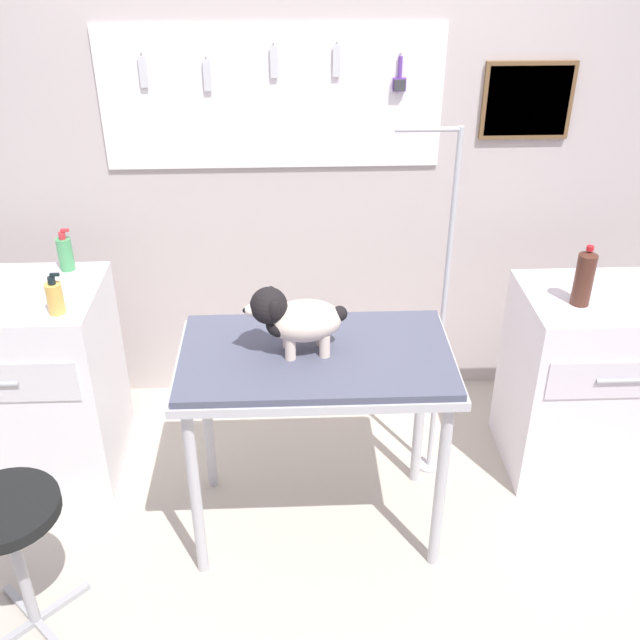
# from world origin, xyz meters

# --- Properties ---
(ground) EXTENTS (4.40, 4.00, 0.04)m
(ground) POSITION_xyz_m (0.00, 0.00, -0.02)
(ground) COLOR #B2A99A
(rear_wall_panel) EXTENTS (4.00, 0.11, 2.30)m
(rear_wall_panel) POSITION_xyz_m (0.00, 1.28, 1.16)
(rear_wall_panel) COLOR #B9ADAA
(rear_wall_panel) RESTS_ON ground
(grooming_table) EXTENTS (1.04, 0.60, 0.86)m
(grooming_table) POSITION_xyz_m (0.02, 0.25, 0.76)
(grooming_table) COLOR #B7B7BC
(grooming_table) RESTS_ON ground
(grooming_arm) EXTENTS (0.30, 0.11, 1.60)m
(grooming_arm) POSITION_xyz_m (0.55, 0.57, 0.75)
(grooming_arm) COLOR #B7B7BC
(grooming_arm) RESTS_ON ground
(dog) EXTENTS (0.38, 0.20, 0.27)m
(dog) POSITION_xyz_m (-0.05, 0.25, 1.00)
(dog) COLOR beige
(dog) RESTS_ON grooming_table
(counter_left) EXTENTS (0.80, 0.58, 0.90)m
(counter_left) POSITION_xyz_m (-1.27, 0.67, 0.45)
(counter_left) COLOR silver
(counter_left) RESTS_ON ground
(cabinet_right) EXTENTS (0.68, 0.54, 0.87)m
(cabinet_right) POSITION_xyz_m (1.26, 0.61, 0.44)
(cabinet_right) COLOR silver
(cabinet_right) RESTS_ON ground
(stool) EXTENTS (0.37, 0.37, 0.59)m
(stool) POSITION_xyz_m (-1.03, -0.22, 0.49)
(stool) COLOR #9E9EA3
(stool) RESTS_ON ground
(conditioner_bottle) EXTENTS (0.07, 0.07, 0.17)m
(conditioner_bottle) POSITION_xyz_m (-0.98, 0.50, 0.97)
(conditioner_bottle) COLOR gold
(conditioner_bottle) RESTS_ON counter_left
(spray_bottle_tall) EXTENTS (0.07, 0.06, 0.19)m
(spray_bottle_tall) POSITION_xyz_m (-1.03, 0.88, 0.98)
(spray_bottle_tall) COLOR #459559
(spray_bottle_tall) RESTS_ON counter_left
(soda_bottle) EXTENTS (0.08, 0.08, 0.26)m
(soda_bottle) POSITION_xyz_m (1.11, 0.55, 0.99)
(soda_bottle) COLOR #4A271C
(soda_bottle) RESTS_ON cabinet_right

